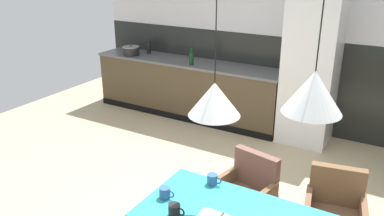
{
  "coord_description": "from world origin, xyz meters",
  "views": [
    {
      "loc": [
        1.53,
        -2.77,
        2.48
      ],
      "look_at": [
        -0.47,
        0.67,
        0.94
      ],
      "focal_mm": 36.89,
      "sensor_mm": 36.0,
      "label": 1
    }
  ],
  "objects": [
    {
      "name": "mug_short_terracotta",
      "position": [
        0.23,
        -0.79,
        0.78
      ],
      "size": [
        0.13,
        0.09,
        0.09
      ],
      "color": "black",
      "rests_on": "dining_table"
    },
    {
      "name": "pendant_lamp_over_table_far",
      "position": [
        1.06,
        -0.59,
        1.76
      ],
      "size": [
        0.35,
        0.35,
        1.09
      ],
      "color": "black"
    },
    {
      "name": "cooking_pot",
      "position": [
        -2.64,
        2.37,
        0.99
      ],
      "size": [
        0.29,
        0.29,
        0.17
      ],
      "color": "black",
      "rests_on": "kitchen_counter"
    },
    {
      "name": "kitchen_counter",
      "position": [
        -1.61,
        2.5,
        0.46
      ],
      "size": [
        3.19,
        0.63,
        0.91
      ],
      "color": "#4A3B27",
      "rests_on": "ground"
    },
    {
      "name": "bottle_oil_tall",
      "position": [
        -2.44,
        2.6,
        1.02
      ],
      "size": [
        0.07,
        0.07,
        0.26
      ],
      "color": "black",
      "rests_on": "kitchen_counter"
    },
    {
      "name": "armchair_far_side",
      "position": [
        1.16,
        0.29,
        0.51
      ],
      "size": [
        0.56,
        0.55,
        0.81
      ],
      "rotation": [
        0.0,
        0.0,
        3.33
      ],
      "color": "brown",
      "rests_on": "ground"
    },
    {
      "name": "armchair_head_of_table",
      "position": [
        0.4,
        0.21,
        0.49
      ],
      "size": [
        0.57,
        0.56,
        0.79
      ],
      "rotation": [
        0.0,
        0.0,
        2.93
      ],
      "color": "brown",
      "rests_on": "ground"
    },
    {
      "name": "mug_dark_espresso",
      "position": [
        0.28,
        -0.28,
        0.78
      ],
      "size": [
        0.13,
        0.08,
        0.09
      ],
      "color": "#335B93",
      "rests_on": "dining_table"
    },
    {
      "name": "pendant_lamp_over_table_near",
      "position": [
        0.41,
        -0.53,
        1.58
      ],
      "size": [
        0.36,
        0.36,
        1.26
      ],
      "color": "black"
    },
    {
      "name": "refrigerator_column",
      "position": [
        0.33,
        2.5,
        1.01
      ],
      "size": [
        0.68,
        0.6,
        2.02
      ],
      "primitive_type": "cube",
      "color": "silver",
      "rests_on": "ground"
    },
    {
      "name": "mug_tall_blue",
      "position": [
        0.05,
        -0.63,
        0.78
      ],
      "size": [
        0.13,
        0.09,
        0.09
      ],
      "color": "#335B93",
      "rests_on": "dining_table"
    },
    {
      "name": "bottle_vinegar_dark",
      "position": [
        -1.43,
        2.32,
        1.02
      ],
      "size": [
        0.06,
        0.06,
        0.27
      ],
      "color": "#0F3319",
      "rests_on": "kitchen_counter"
    },
    {
      "name": "back_wall_splashback_dark",
      "position": [
        0.0,
        2.86,
        0.69
      ],
      "size": [
        6.69,
        0.12,
        1.39
      ],
      "primitive_type": "cube",
      "color": "black",
      "rests_on": "ground"
    }
  ]
}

